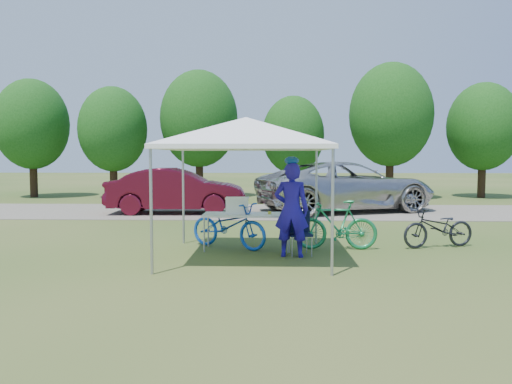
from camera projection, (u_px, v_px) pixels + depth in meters
ground at (246, 257)px, 9.80m from camera, size 100.00×100.00×0.00m
gravel_strip at (258, 211)px, 17.77m from camera, size 24.00×5.00×0.02m
canopy at (246, 121)px, 9.61m from camera, size 4.53×4.53×3.00m
treeline at (255, 123)px, 23.56m from camera, size 24.89×4.28×6.30m
folding_table at (247, 216)px, 10.54m from camera, size 1.86×0.77×0.76m
folding_chair at (299, 229)px, 10.05m from camera, size 0.52×0.54×0.87m
cooler at (237, 205)px, 10.54m from camera, size 0.48×0.33×0.35m
ice_cream_cup at (270, 213)px, 10.47m from camera, size 0.07×0.07×0.06m
cyclist at (291, 210)px, 9.76m from camera, size 0.73×0.53×1.86m
bike_blue at (229, 225)px, 10.72m from camera, size 1.96×1.51×0.99m
bike_green at (336, 225)px, 10.54m from camera, size 1.74×0.50×1.05m
bike_dark at (439, 228)px, 10.77m from camera, size 1.76×1.02×0.88m
minivan at (346, 186)px, 17.76m from camera, size 6.97×4.95×1.76m
sedan at (177, 191)px, 17.14m from camera, size 4.76×1.81×1.55m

